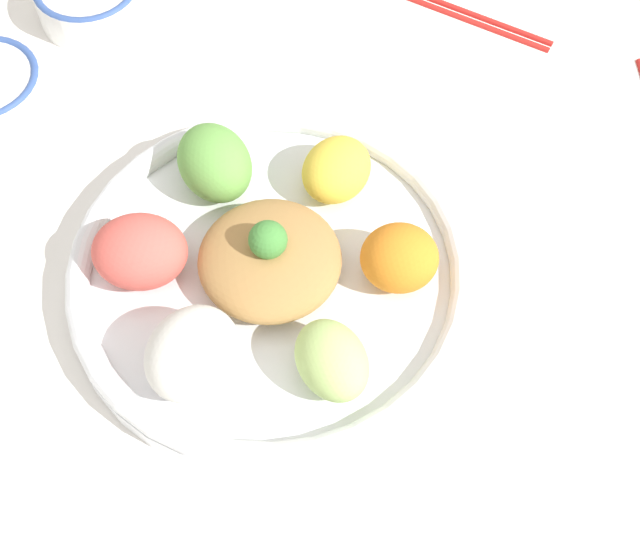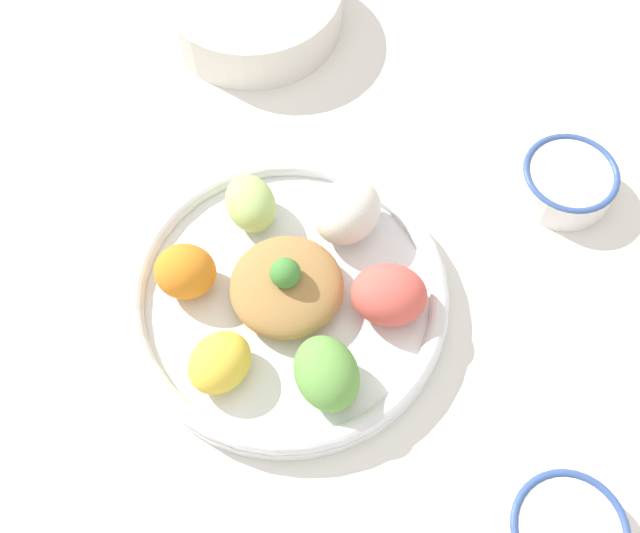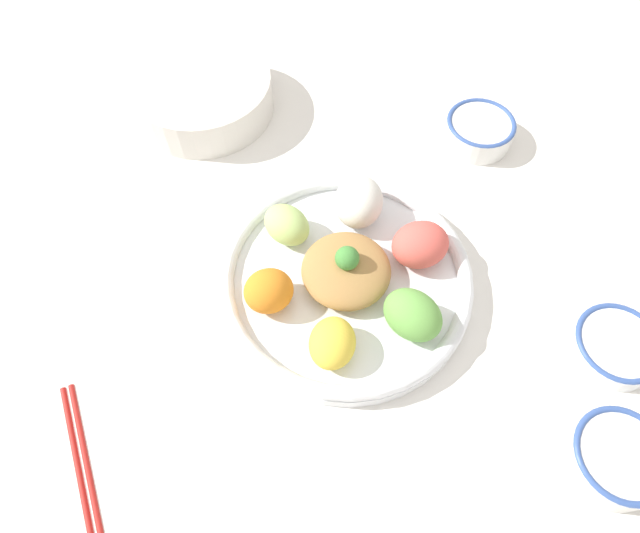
# 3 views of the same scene
# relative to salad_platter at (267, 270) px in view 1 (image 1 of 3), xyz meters

# --- Properties ---
(ground_plane) EXTENTS (2.40, 2.40, 0.00)m
(ground_plane) POSITION_rel_salad_platter_xyz_m (0.02, -0.00, -0.03)
(ground_plane) COLOR white
(salad_platter) EXTENTS (0.34, 0.34, 0.09)m
(salad_platter) POSITION_rel_salad_platter_xyz_m (0.00, 0.00, 0.00)
(salad_platter) COLOR white
(salad_platter) RESTS_ON ground_plane
(chopsticks_pair_near) EXTENTS (0.18, 0.19, 0.01)m
(chopsticks_pair_near) POSITION_rel_salad_platter_xyz_m (-0.29, 0.24, -0.02)
(chopsticks_pair_near) COLOR red
(chopsticks_pair_near) RESTS_ON ground_plane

